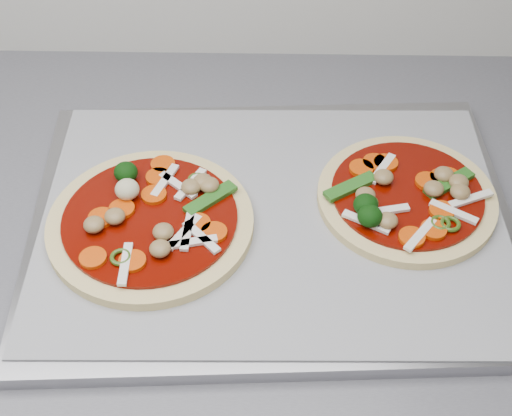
{
  "coord_description": "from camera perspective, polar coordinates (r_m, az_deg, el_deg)",
  "views": [
    {
      "loc": [
        -0.3,
        0.82,
        1.43
      ],
      "look_at": [
        -0.31,
        1.29,
        0.93
      ],
      "focal_mm": 50.0,
      "sensor_mm": 36.0,
      "label": 1
    }
  ],
  "objects": [
    {
      "name": "baking_tray",
      "position": [
        0.71,
        1.33,
        -1.11
      ],
      "size": [
        0.49,
        0.37,
        0.02
      ],
      "primitive_type": "cube",
      "rotation": [
        0.0,
        0.0,
        0.05
      ],
      "color": "#949499",
      "rests_on": "countertop"
    },
    {
      "name": "parchment",
      "position": [
        0.7,
        1.35,
        -0.62
      ],
      "size": [
        0.46,
        0.34,
        0.0
      ],
      "primitive_type": "cube",
      "rotation": [
        0.0,
        0.0,
        0.02
      ],
      "color": "#95959A",
      "rests_on": "baking_tray"
    },
    {
      "name": "pizza_left",
      "position": [
        0.69,
        -8.39,
        -0.93
      ],
      "size": [
        0.23,
        0.23,
        0.03
      ],
      "rotation": [
        0.0,
        0.0,
        -0.2
      ],
      "color": "#DCC081",
      "rests_on": "parchment"
    },
    {
      "name": "pizza_right",
      "position": [
        0.72,
        11.92,
        0.89
      ],
      "size": [
        0.23,
        0.23,
        0.03
      ],
      "rotation": [
        0.0,
        0.0,
        -0.34
      ],
      "color": "#DCC081",
      "rests_on": "parchment"
    }
  ]
}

